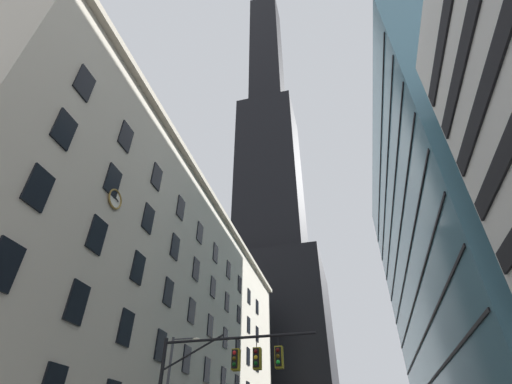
# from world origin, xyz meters

# --- Properties ---
(station_building) EXTENTS (15.84, 58.61, 27.63)m
(station_building) POSITION_xyz_m (-18.58, 23.30, 13.79)
(station_building) COLOR beige
(station_building) RESTS_ON ground
(dark_skyscraper) EXTENTS (26.18, 26.18, 195.09)m
(dark_skyscraper) POSITION_xyz_m (-14.63, 74.23, 58.69)
(dark_skyscraper) COLOR black
(dark_skyscraper) RESTS_ON ground
(glass_office_midrise) EXTENTS (18.47, 46.72, 42.35)m
(glass_office_midrise) POSITION_xyz_m (20.18, 32.06, 21.18)
(glass_office_midrise) COLOR teal
(glass_office_midrise) RESTS_ON ground
(traffic_signal_mast) EXTENTS (8.56, 0.63, 6.64)m
(traffic_signal_mast) POSITION_xyz_m (-3.08, 5.99, 4.98)
(traffic_signal_mast) COLOR black
(traffic_signal_mast) RESTS_ON sidewalk_left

